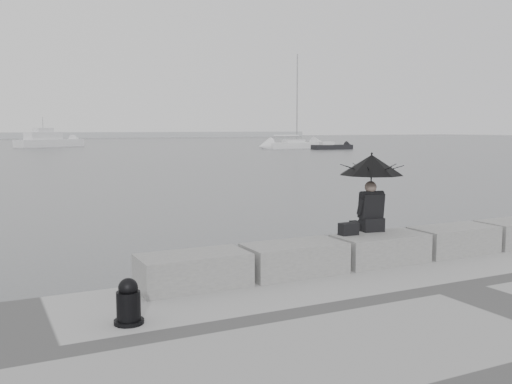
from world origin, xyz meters
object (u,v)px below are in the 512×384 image
mooring_bollard (129,305)px  motor_cruiser (50,141)px  sailboat_right (294,145)px  seated_person (372,175)px  small_motorboat (332,147)px

mooring_bollard → motor_cruiser: 83.92m
sailboat_right → motor_cruiser: 36.55m
seated_person → sailboat_right: (33.38, 60.24, -1.48)m
sailboat_right → small_motorboat: 5.98m
seated_person → mooring_bollard: size_ratio=2.48×
mooring_bollard → motor_cruiser: (8.67, 83.47, 0.16)m
seated_person → small_motorboat: size_ratio=0.25×
small_motorboat → seated_person: bearing=-119.6°
seated_person → motor_cruiser: 82.07m
mooring_bollard → small_motorboat: mooring_bollard is taller
sailboat_right → seated_person: bearing=-119.9°
sailboat_right → small_motorboat: (2.75, -5.31, -0.20)m
motor_cruiser → small_motorboat: motor_cruiser is taller
mooring_bollard → motor_cruiser: bearing=84.1°
sailboat_right → motor_cruiser: (-29.39, 21.72, 0.37)m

